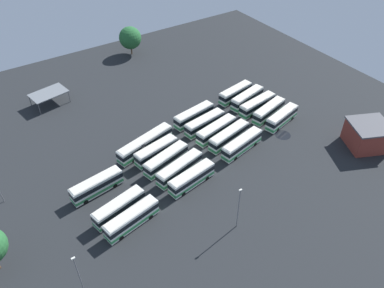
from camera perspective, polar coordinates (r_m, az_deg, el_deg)
The scene contains 26 objects.
ground_plane at distance 86.90m, azimuth 0.11°, elevation -0.98°, with size 123.00×123.00×0.00m, color black.
bus_row0_slot0 at distance 71.65m, azimuth -8.91°, elevation -10.86°, with size 11.17×4.49×3.59m.
bus_row0_slot1 at distance 73.74m, azimuth -10.73°, elevation -9.24°, with size 10.86×4.61×3.59m.
bus_row0_slot3 at distance 78.61m, azimuth -13.91°, elevation -5.99°, with size 10.95×3.82×3.59m.
bus_row1_slot0 at distance 77.78m, azimuth -0.05°, elevation -5.07°, with size 10.82×4.10×3.59m.
bus_row1_slot1 at distance 79.82m, azimuth -1.85°, elevation -3.65°, with size 11.51×4.94×3.59m.
bus_row1_slot2 at distance 81.97m, azimuth -3.84°, elevation -2.33°, with size 11.25×5.02×3.59m.
bus_row1_slot3 at distance 84.19m, azimuth -5.30°, elevation -1.08°, with size 10.67×4.26×3.59m.
bus_row1_slot4 at distance 86.38m, azimuth -6.95°, elevation 0.02°, with size 14.63×5.83×3.59m.
bus_row2_slot0 at distance 86.39m, azimuth 7.39°, elevation -0.03°, with size 11.48×4.60×3.59m.
bus_row2_slot1 at distance 88.25m, azimuth 5.47°, elevation 1.15°, with size 11.53×4.69×3.59m.
bus_row2_slot2 at distance 89.80m, azimuth 3.60°, elevation 2.05°, with size 11.35×4.51×3.59m.
bus_row2_slot3 at distance 91.80m, azimuth 1.89°, elevation 3.07°, with size 11.07×3.96×3.59m.
bus_row2_slot4 at distance 94.28m, azimuth 0.29°, elevation 4.21°, with size 11.27×4.10×3.59m.
bus_row3_slot0 at distance 96.15m, azimuth 13.14°, elevation 3.83°, with size 10.55×4.76×3.59m.
bus_row3_slot1 at distance 97.78m, azimuth 11.28°, elevation 4.81°, with size 10.88×4.91×3.59m.
bus_row3_slot2 at distance 99.51m, azimuth 9.64°, elevation 5.72°, with size 11.20×3.92×3.59m.
bus_row3_slot3 at distance 101.69m, azimuth 8.16°, elevation 6.71°, with size 10.93×4.72×3.59m.
bus_row3_slot4 at distance 103.39m, azimuth 6.44°, elevation 7.48°, with size 10.70×4.19×3.59m.
depot_building at distance 95.07m, azimuth 24.51°, elevation 1.20°, with size 11.16×11.02×5.83m.
maintenance_shelter at distance 106.75m, azimuth -20.46°, elevation 7.02°, with size 9.86×7.22×3.42m.
lamp_post_by_building at distance 68.59m, azimuth 6.89°, elevation -9.25°, with size 0.56×0.28×9.70m.
lamp_post_mid_lot at distance 63.02m, azimuth -16.42°, elevation -17.96°, with size 0.56×0.28×9.21m.
tree_northeast at distance 125.77m, azimuth -9.13°, elevation 15.23°, with size 6.93×6.93×8.91m.
puddle_centre_drain at distance 97.26m, azimuth 4.15°, elevation 3.98°, with size 3.89×3.89×0.01m, color black.
puddle_between_rows at distance 93.74m, azimuth 13.25°, elevation 1.30°, with size 3.78×3.78×0.01m, color black.
Camera 1 is at (-36.37, -54.82, 56.78)m, focal length 36.09 mm.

